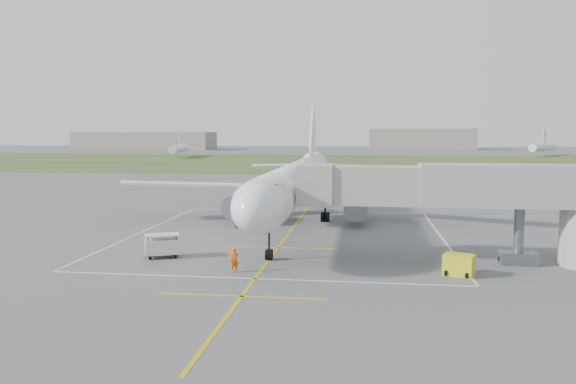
# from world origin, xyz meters

# --- Properties ---
(ground) EXTENTS (700.00, 700.00, 0.00)m
(ground) POSITION_xyz_m (0.00, 0.00, 0.00)
(ground) COLOR #505052
(ground) RESTS_ON ground
(grass_strip) EXTENTS (700.00, 120.00, 0.02)m
(grass_strip) POSITION_xyz_m (0.00, 130.00, 0.01)
(grass_strip) COLOR #2E4920
(grass_strip) RESTS_ON ground
(apron_markings) EXTENTS (28.20, 60.00, 0.01)m
(apron_markings) POSITION_xyz_m (0.00, -5.82, 0.01)
(apron_markings) COLOR gold
(apron_markings) RESTS_ON ground
(airliner) EXTENTS (38.93, 46.75, 13.52)m
(airliner) POSITION_xyz_m (-0.00, 0.75, 4.39)
(airliner) COLOR white
(airliner) RESTS_ON ground
(jet_bridge) EXTENTS (23.40, 5.00, 7.20)m
(jet_bridge) POSITION_xyz_m (15.72, -13.50, 4.74)
(jet_bridge) COLOR gray
(jet_bridge) RESTS_ON ground
(gpu_unit) EXTENTS (2.24, 1.92, 1.43)m
(gpu_unit) POSITION_xyz_m (13.24, -17.41, 0.71)
(gpu_unit) COLOR yellow
(gpu_unit) RESTS_ON ground
(baggage_cart) EXTENTS (2.96, 2.44, 1.78)m
(baggage_cart) POSITION_xyz_m (-8.18, -14.78, 0.91)
(baggage_cart) COLOR silver
(baggage_cart) RESTS_ON ground
(ramp_worker_nose) EXTENTS (0.73, 0.64, 1.69)m
(ramp_worker_nose) POSITION_xyz_m (-1.69, -18.51, 0.84)
(ramp_worker_nose) COLOR #FF5D08
(ramp_worker_nose) RESTS_ON ground
(ramp_worker_wing) EXTENTS (1.06, 1.11, 1.81)m
(ramp_worker_wing) POSITION_xyz_m (-5.48, -1.10, 0.90)
(ramp_worker_wing) COLOR orange
(ramp_worker_wing) RESTS_ON ground
(distant_hangars) EXTENTS (345.00, 49.00, 12.00)m
(distant_hangars) POSITION_xyz_m (-16.15, 265.19, 5.17)
(distant_hangars) COLOR gray
(distant_hangars) RESTS_ON ground
(distant_aircraft) EXTENTS (160.19, 66.04, 8.85)m
(distant_aircraft) POSITION_xyz_m (8.62, 174.68, 3.59)
(distant_aircraft) COLOR white
(distant_aircraft) RESTS_ON ground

